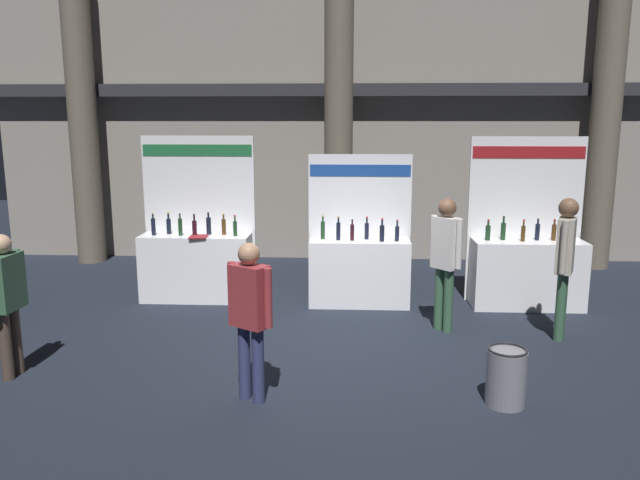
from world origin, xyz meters
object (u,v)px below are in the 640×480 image
(exhibitor_booth_1, at_px, (359,266))
(visitor_7, at_px, (565,256))
(exhibitor_booth_2, at_px, (527,266))
(visitor_0, at_px, (250,309))
(exhibitor_booth_0, at_px, (197,259))
(visitor_5, at_px, (445,254))
(visitor_4, at_px, (6,293))
(trash_bin, at_px, (506,377))

(exhibitor_booth_1, xyz_separation_m, visitor_7, (2.59, -1.47, 0.50))
(exhibitor_booth_2, xyz_separation_m, visitor_0, (-3.67, -3.44, 0.33))
(exhibitor_booth_0, relative_size, visitor_5, 1.43)
(visitor_4, distance_m, visitor_5, 5.30)
(exhibitor_booth_0, distance_m, exhibitor_booth_2, 5.10)
(visitor_4, height_order, visitor_5, visitor_5)
(trash_bin, height_order, visitor_7, visitor_7)
(exhibitor_booth_1, bearing_deg, exhibitor_booth_0, 176.95)
(exhibitor_booth_2, distance_m, visitor_0, 5.04)
(exhibitor_booth_1, relative_size, visitor_7, 1.24)
(exhibitor_booth_0, height_order, visitor_7, exhibitor_booth_0)
(exhibitor_booth_1, distance_m, trash_bin, 3.72)
(trash_bin, height_order, visitor_4, visitor_4)
(trash_bin, distance_m, visitor_0, 2.64)
(exhibitor_booth_2, relative_size, visitor_0, 1.57)
(exhibitor_booth_1, height_order, trash_bin, exhibitor_booth_1)
(exhibitor_booth_1, distance_m, visitor_5, 1.72)
(exhibitor_booth_2, bearing_deg, trash_bin, -108.10)
(exhibitor_booth_2, height_order, visitor_5, exhibitor_booth_2)
(visitor_5, relative_size, visitor_7, 0.97)
(exhibitor_booth_0, bearing_deg, visitor_7, -17.27)
(trash_bin, distance_m, visitor_4, 5.36)
(exhibitor_booth_0, height_order, trash_bin, exhibitor_booth_0)
(exhibitor_booth_0, bearing_deg, exhibitor_booth_1, -3.05)
(trash_bin, xyz_separation_m, visitor_4, (-5.30, 0.43, 0.67))
(exhibitor_booth_0, height_order, visitor_0, exhibitor_booth_0)
(trash_bin, bearing_deg, visitor_5, 97.80)
(visitor_0, distance_m, visitor_4, 2.79)
(visitor_7, bearing_deg, exhibitor_booth_0, -83.49)
(trash_bin, xyz_separation_m, visitor_0, (-2.55, -0.03, 0.67))
(exhibitor_booth_0, bearing_deg, visitor_0, -68.18)
(exhibitor_booth_0, distance_m, visitor_7, 5.42)
(exhibitor_booth_1, height_order, visitor_7, exhibitor_booth_1)
(trash_bin, bearing_deg, exhibitor_booth_2, 71.90)
(visitor_4, bearing_deg, exhibitor_booth_0, -19.10)
(visitor_4, bearing_deg, visitor_0, -95.83)
(trash_bin, xyz_separation_m, visitor_7, (1.17, 1.96, 0.81))
(exhibitor_booth_2, distance_m, visitor_4, 7.08)
(exhibitor_booth_1, xyz_separation_m, visitor_4, (-3.88, -2.99, 0.36))
(visitor_4, bearing_deg, visitor_7, -73.05)
(exhibitor_booth_1, height_order, visitor_0, exhibitor_booth_1)
(exhibitor_booth_2, bearing_deg, visitor_0, -136.85)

